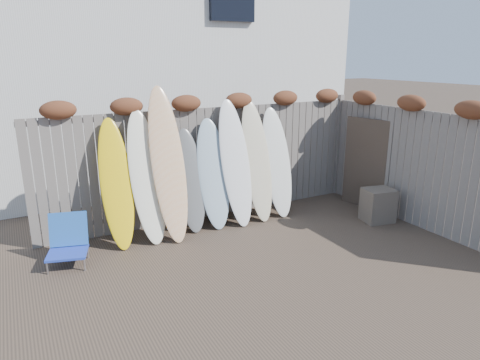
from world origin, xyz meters
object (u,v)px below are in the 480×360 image
beach_chair (68,241)px  surfboard_0 (116,184)px  lattice_panel (371,165)px  wooden_crate (378,205)px

beach_chair → surfboard_0: surfboard_0 is taller
beach_chair → surfboard_0: 1.08m
beach_chair → surfboard_0: size_ratio=0.34×
beach_chair → lattice_panel: bearing=-3.2°
wooden_crate → surfboard_0: surfboard_0 is taller
wooden_crate → surfboard_0: bearing=164.0°
wooden_crate → beach_chair: bearing=169.7°
beach_chair → surfboard_0: bearing=20.8°
beach_chair → wooden_crate: size_ratio=1.17×
beach_chair → lattice_panel: 5.51m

